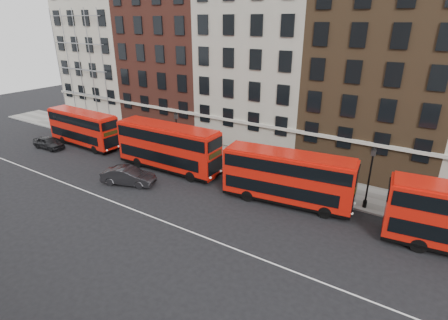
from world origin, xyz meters
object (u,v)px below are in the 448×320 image
Objects in this scene: bus_b at (168,146)px; car_rear at (49,143)px; bus_c at (287,177)px; bus_a at (83,128)px; car_front at (128,176)px.

bus_b reaches higher than car_rear.
bus_c is (13.05, -0.00, -0.14)m from bus_b.
bus_c is at bearing 1.34° from bus_a.
car_rear is (-29.56, -2.99, -1.70)m from bus_c.
bus_a is 4.45m from car_rear.
bus_c is at bearing -90.99° from car_front.
bus_b reaches higher than bus_a.
bus_a is at bearing 178.50° from bus_b.
bus_b reaches higher than car_front.
car_front reaches higher than car_rear.
bus_a reaches higher than car_rear.
bus_c is 14.83m from car_front.
car_rear is at bearing 178.17° from bus_c.
car_front is (15.59, -1.71, 0.10)m from car_rear.
bus_a is 0.90× the size of bus_b.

